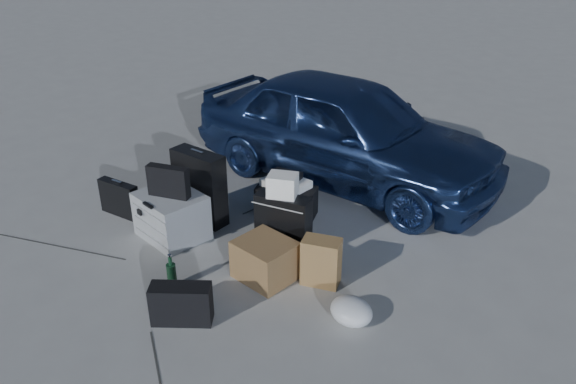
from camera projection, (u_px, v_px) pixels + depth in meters
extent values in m
plane|color=#9F9F9B|center=(198.00, 273.00, 4.77)|extent=(60.00, 60.00, 0.00)
imported|color=#2E4988|center=(345.00, 130.00, 6.17)|extent=(3.53, 1.48, 1.19)
cube|color=#999C9E|center=(172.00, 216.00, 5.22)|extent=(0.67, 0.58, 0.43)
cube|color=black|center=(168.00, 182.00, 5.04)|extent=(0.40, 0.21, 0.29)
cube|color=black|center=(119.00, 199.00, 5.61)|extent=(0.47, 0.13, 0.36)
cube|color=black|center=(200.00, 187.00, 5.44)|extent=(0.56, 0.22, 0.72)
cube|color=black|center=(283.00, 226.00, 4.91)|extent=(0.51, 0.26, 0.58)
cube|color=white|center=(283.00, 185.00, 4.75)|extent=(0.30, 0.27, 0.19)
cube|color=black|center=(286.00, 201.00, 5.63)|extent=(0.65, 0.44, 0.30)
cube|color=white|center=(286.00, 183.00, 5.56)|extent=(0.46, 0.36, 0.07)
cube|color=black|center=(285.00, 176.00, 5.55)|extent=(0.32, 0.25, 0.06)
cube|color=olive|center=(321.00, 262.00, 4.56)|extent=(0.35, 0.27, 0.41)
cube|color=olive|center=(265.00, 260.00, 4.65)|extent=(0.50, 0.45, 0.34)
ellipsoid|color=silver|center=(351.00, 311.00, 4.18)|extent=(0.40, 0.36, 0.19)
cube|color=black|center=(181.00, 304.00, 4.15)|extent=(0.47, 0.39, 0.31)
cylinder|color=black|center=(171.00, 272.00, 4.53)|extent=(0.10, 0.10, 0.30)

